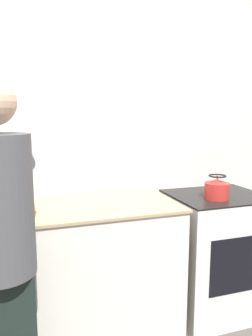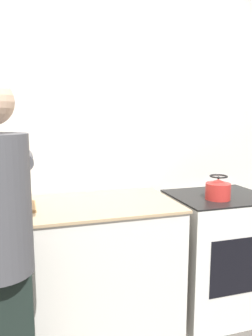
{
  "view_description": "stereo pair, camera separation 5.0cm",
  "coord_description": "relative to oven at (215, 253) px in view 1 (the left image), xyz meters",
  "views": [
    {
      "loc": [
        -0.51,
        -1.76,
        1.52
      ],
      "look_at": [
        0.15,
        0.23,
        1.18
      ],
      "focal_mm": 35.0,
      "sensor_mm": 36.0,
      "label": 1
    },
    {
      "loc": [
        -0.46,
        -1.78,
        1.52
      ],
      "look_at": [
        0.15,
        0.23,
        1.18
      ],
      "focal_mm": 35.0,
      "sensor_mm": 36.0,
      "label": 2
    }
  ],
  "objects": [
    {
      "name": "wall_back",
      "position": [
        -0.91,
        0.42,
        0.84
      ],
      "size": [
        8.0,
        0.05,
        2.6
      ],
      "color": "silver",
      "rests_on": "ground_plane"
    },
    {
      "name": "counter",
      "position": [
        -1.29,
        0.03,
        0.0
      ],
      "size": [
        1.79,
        0.68,
        0.93
      ],
      "color": "silver",
      "rests_on": "ground_plane"
    },
    {
      "name": "oven",
      "position": [
        0.0,
        0.0,
        0.0
      ],
      "size": [
        0.7,
        0.61,
        0.93
      ],
      "color": "silver",
      "rests_on": "ground_plane"
    },
    {
      "name": "person",
      "position": [
        -1.52,
        -0.5,
        0.46
      ],
      "size": [
        0.36,
        0.6,
        1.69
      ],
      "color": "black",
      "rests_on": "ground_plane"
    },
    {
      "name": "cutting_board",
      "position": [
        -1.5,
        0.05,
        0.48
      ],
      "size": [
        0.34,
        0.25,
        0.02
      ],
      "color": "#A87A4C",
      "rests_on": "counter"
    },
    {
      "name": "knife",
      "position": [
        -1.48,
        0.02,
        0.49
      ],
      "size": [
        0.23,
        0.08,
        0.01
      ],
      "rotation": [
        0.0,
        0.0,
        0.23
      ],
      "color": "silver",
      "rests_on": "cutting_board"
    },
    {
      "name": "kettle",
      "position": [
        -0.08,
        -0.1,
        0.54
      ],
      "size": [
        0.18,
        0.18,
        0.17
      ],
      "color": "red",
      "rests_on": "oven"
    }
  ]
}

